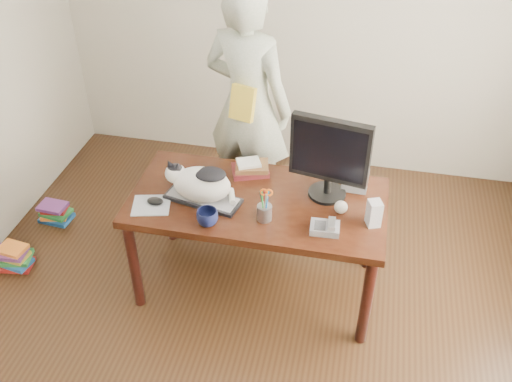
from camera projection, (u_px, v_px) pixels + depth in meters
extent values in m
plane|color=black|center=(238.00, 352.00, 3.54)|extent=(4.50, 4.50, 0.00)
plane|color=silver|center=(301.00, 14.00, 4.49)|extent=(4.00, 0.00, 4.00)
cube|color=black|center=(258.00, 202.00, 3.58)|extent=(1.60, 0.80, 0.05)
cylinder|color=black|center=(134.00, 265.00, 3.66)|extent=(0.07, 0.07, 0.70)
cylinder|color=black|center=(366.00, 301.00, 3.41)|extent=(0.07, 0.07, 0.70)
cylinder|color=black|center=(169.00, 201.00, 4.19)|extent=(0.07, 0.07, 0.70)
cylinder|color=black|center=(372.00, 229.00, 3.95)|extent=(0.07, 0.07, 0.70)
cube|color=black|center=(268.00, 208.00, 4.05)|extent=(1.45, 0.03, 0.50)
cube|color=black|center=(203.00, 199.00, 3.55)|extent=(0.50, 0.27, 0.02)
cube|color=#A9A8AD|center=(203.00, 197.00, 3.54)|extent=(0.46, 0.24, 0.01)
ellipsoid|color=white|center=(202.00, 185.00, 3.48)|extent=(0.40, 0.29, 0.22)
ellipsoid|color=white|center=(176.00, 173.00, 3.49)|extent=(0.15, 0.15, 0.12)
ellipsoid|color=black|center=(175.00, 168.00, 3.47)|extent=(0.11, 0.10, 0.05)
cone|color=black|center=(169.00, 164.00, 3.45)|extent=(0.07, 0.06, 0.07)
cone|color=black|center=(178.00, 166.00, 3.43)|extent=(0.07, 0.07, 0.07)
ellipsoid|color=black|center=(210.00, 174.00, 3.40)|extent=(0.22, 0.19, 0.05)
cylinder|color=white|center=(232.00, 196.00, 3.51)|extent=(0.08, 0.16, 0.05)
cylinder|color=black|center=(327.00, 193.00, 3.60)|extent=(0.28, 0.28, 0.02)
cylinder|color=black|center=(328.00, 185.00, 3.56)|extent=(0.06, 0.06, 0.11)
cube|color=black|center=(330.00, 150.00, 3.38)|extent=(0.49, 0.14, 0.41)
cube|color=black|center=(329.00, 153.00, 3.36)|extent=(0.44, 0.09, 0.35)
cylinder|color=gray|center=(264.00, 213.00, 3.38)|extent=(0.10, 0.10, 0.10)
cylinder|color=black|center=(262.00, 200.00, 3.34)|extent=(0.03, 0.04, 0.15)
cylinder|color=#0C5AB2|center=(267.00, 203.00, 3.32)|extent=(0.02, 0.04, 0.15)
cylinder|color=#A71721|center=(265.00, 199.00, 3.34)|extent=(0.01, 0.04, 0.15)
cylinder|color=#198129|center=(263.00, 203.00, 3.31)|extent=(0.02, 0.03, 0.15)
cylinder|color=#B9BABE|center=(266.00, 201.00, 3.32)|extent=(0.02, 0.02, 0.11)
cylinder|color=#B9BABE|center=(267.00, 201.00, 3.31)|extent=(0.02, 0.02, 0.11)
torus|color=#E0580B|center=(264.00, 192.00, 3.28)|extent=(0.05, 0.02, 0.05)
torus|color=#E0580B|center=(269.00, 193.00, 3.28)|extent=(0.05, 0.02, 0.05)
cube|color=#A1A5AD|center=(151.00, 205.00, 3.51)|extent=(0.27, 0.26, 0.01)
ellipsoid|color=black|center=(155.00, 201.00, 3.51)|extent=(0.12, 0.09, 0.04)
imported|color=black|center=(207.00, 217.00, 3.34)|extent=(0.17, 0.17, 0.10)
cube|color=slate|center=(325.00, 228.00, 3.31)|extent=(0.18, 0.13, 0.04)
cube|color=#414144|center=(320.00, 225.00, 3.29)|extent=(0.07, 0.09, 0.01)
cube|color=#B9BABE|center=(332.00, 223.00, 3.29)|extent=(0.05, 0.14, 0.05)
cube|color=#AAAAAC|center=(374.00, 213.00, 3.32)|extent=(0.10, 0.10, 0.16)
sphere|color=white|center=(341.00, 207.00, 3.43)|extent=(0.08, 0.08, 0.08)
cube|color=#4A1317|center=(250.00, 170.00, 3.78)|extent=(0.28, 0.24, 0.04)
cube|color=brown|center=(252.00, 166.00, 3.76)|extent=(0.25, 0.20, 0.03)
cube|color=white|center=(249.00, 163.00, 3.74)|extent=(0.19, 0.17, 0.02)
cube|color=slate|center=(355.00, 180.00, 3.68)|extent=(0.17, 0.22, 0.06)
cube|color=#414144|center=(355.00, 179.00, 3.63)|extent=(0.11, 0.11, 0.01)
imported|color=white|center=(248.00, 106.00, 4.14)|extent=(0.78, 0.63, 1.87)
cube|color=yellow|center=(243.00, 103.00, 3.94)|extent=(0.20, 0.15, 0.25)
cube|color=#AB1C18|center=(17.00, 265.00, 4.14)|extent=(0.25, 0.19, 0.03)
cube|color=#174A8F|center=(16.00, 262.00, 4.12)|extent=(0.23, 0.18, 0.03)
cube|color=#237633|center=(14.00, 257.00, 4.11)|extent=(0.27, 0.22, 0.03)
cube|color=gold|center=(14.00, 255.00, 4.08)|extent=(0.21, 0.16, 0.03)
cube|color=#6E3483|center=(10.00, 253.00, 4.06)|extent=(0.23, 0.17, 0.03)
cube|color=orange|center=(12.00, 249.00, 4.05)|extent=(0.21, 0.17, 0.03)
cube|color=#174A8F|center=(57.00, 218.00, 4.56)|extent=(0.25, 0.19, 0.03)
cube|color=orange|center=(55.00, 214.00, 4.55)|extent=(0.22, 0.19, 0.03)
cube|color=#237633|center=(56.00, 212.00, 4.52)|extent=(0.24, 0.19, 0.03)
cube|color=#AB1C18|center=(55.00, 208.00, 4.52)|extent=(0.21, 0.16, 0.03)
cube|color=#6E3483|center=(52.00, 206.00, 4.49)|extent=(0.22, 0.17, 0.03)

